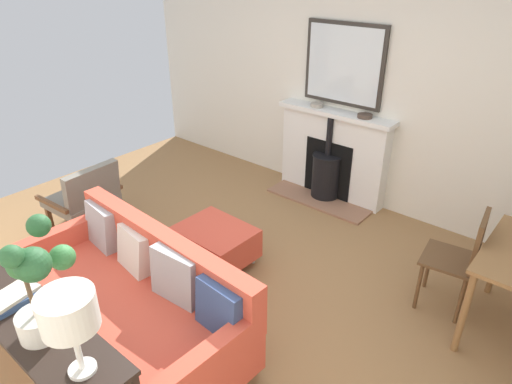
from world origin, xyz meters
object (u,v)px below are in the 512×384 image
at_px(mantel_bowl_near, 317,105).
at_px(book_stack, 12,299).
at_px(fireplace, 331,160).
at_px(ottoman, 216,242).
at_px(console_table, 25,321).
at_px(potted_plant, 25,275).
at_px(table_lamp_far_end, 68,314).
at_px(dining_chair_near_fireplace, 463,255).
at_px(sofa, 135,298).
at_px(armchair_accent, 85,195).
at_px(mantel_bowl_far, 365,116).

relative_size(mantel_bowl_near, book_stack, 0.49).
xyz_separation_m(fireplace, ottoman, (1.86, -0.09, -0.24)).
relative_size(console_table, potted_plant, 2.60).
bearing_deg(ottoman, mantel_bowl_near, -174.98).
distance_m(table_lamp_far_end, dining_chair_near_fireplace, 2.85).
xyz_separation_m(console_table, table_lamp_far_end, (0.00, 0.67, 0.46)).
relative_size(mantel_bowl_near, dining_chair_near_fireplace, 0.16).
distance_m(fireplace, ottoman, 1.87).
distance_m(mantel_bowl_near, ottoman, 2.06).
height_order(potted_plant, book_stack, potted_plant).
bearing_deg(ottoman, book_stack, 2.44).
height_order(mantel_bowl_near, ottoman, mantel_bowl_near).
relative_size(console_table, dining_chair_near_fireplace, 1.96).
distance_m(sofa, ottoman, 1.05).
relative_size(ottoman, book_stack, 2.32).
bearing_deg(armchair_accent, potted_plant, 54.39).
relative_size(sofa, ottoman, 2.92).
height_order(mantel_bowl_near, potted_plant, potted_plant).
relative_size(sofa, table_lamp_far_end, 4.18).
bearing_deg(ottoman, table_lamp_far_end, 25.37).
relative_size(mantel_bowl_far, table_lamp_far_end, 0.33).
distance_m(mantel_bowl_near, potted_plant, 3.70).
height_order(potted_plant, dining_chair_near_fireplace, potted_plant).
height_order(sofa, dining_chair_near_fireplace, dining_chair_near_fireplace).
height_order(armchair_accent, book_stack, book_stack).
relative_size(armchair_accent, table_lamp_far_end, 1.60).
bearing_deg(mantel_bowl_far, ottoman, -13.46).
bearing_deg(fireplace, mantel_bowl_far, 91.55).
xyz_separation_m(mantel_bowl_near, console_table, (3.64, 0.34, -0.43)).
xyz_separation_m(fireplace, sofa, (2.89, 0.10, -0.13)).
xyz_separation_m(mantel_bowl_far, console_table, (3.64, -0.27, -0.42)).
bearing_deg(book_stack, table_lamp_far_end, 90.11).
xyz_separation_m(table_lamp_far_end, potted_plant, (0.01, -0.40, 0.02)).
height_order(mantel_bowl_near, mantel_bowl_far, mantel_bowl_near).
relative_size(fireplace, book_stack, 4.69).
xyz_separation_m(armchair_accent, book_stack, (1.32, 1.48, 0.35)).
relative_size(fireplace, mantel_bowl_far, 8.73).
height_order(ottoman, potted_plant, potted_plant).
xyz_separation_m(sofa, book_stack, (0.75, -0.11, 0.43)).
distance_m(mantel_bowl_near, table_lamp_far_end, 3.78).
distance_m(ottoman, console_table, 1.84).
xyz_separation_m(mantel_bowl_near, mantel_bowl_far, (0.00, 0.61, -0.00)).
bearing_deg(mantel_bowl_near, mantel_bowl_far, 90.00).
xyz_separation_m(mantel_bowl_near, ottoman, (1.87, 0.16, -0.85)).
height_order(ottoman, table_lamp_far_end, table_lamp_far_end).
bearing_deg(mantel_bowl_near, console_table, 5.32).
relative_size(ottoman, table_lamp_far_end, 1.43).
bearing_deg(console_table, dining_chair_near_fireplace, 145.82).
distance_m(potted_plant, dining_chair_near_fireplace, 3.03).
xyz_separation_m(potted_plant, dining_chair_near_fireplace, (-2.58, 1.48, -0.61)).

